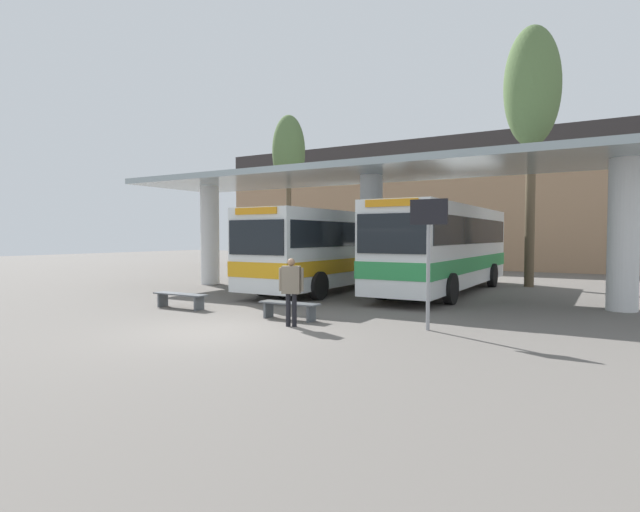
{
  "coord_description": "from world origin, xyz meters",
  "views": [
    {
      "loc": [
        7.96,
        -8.8,
        2.23
      ],
      "look_at": [
        0.0,
        4.68,
        1.6
      ],
      "focal_mm": 28.0,
      "sensor_mm": 36.0,
      "label": 1
    }
  ],
  "objects_px": {
    "info_sign_platform": "(428,237)",
    "poplar_tree_behind_left": "(289,154)",
    "transit_bus_left_bay": "(333,247)",
    "pedestrian_waiting": "(291,285)",
    "waiting_bench_near_pillar": "(289,307)",
    "waiting_bench_mid_platform": "(180,297)",
    "transit_bus_center_bay": "(445,245)",
    "poplar_tree_behind_right": "(532,91)"
  },
  "relations": [
    {
      "from": "info_sign_platform",
      "to": "poplar_tree_behind_left",
      "type": "bearing_deg",
      "value": 134.64
    },
    {
      "from": "transit_bus_left_bay",
      "to": "pedestrian_waiting",
      "type": "xyz_separation_m",
      "value": [
        3.2,
        -7.85,
        -0.75
      ]
    },
    {
      "from": "transit_bus_left_bay",
      "to": "waiting_bench_near_pillar",
      "type": "height_order",
      "value": "transit_bus_left_bay"
    },
    {
      "from": "waiting_bench_mid_platform",
      "to": "transit_bus_center_bay",
      "type": "bearing_deg",
      "value": 56.24
    },
    {
      "from": "waiting_bench_near_pillar",
      "to": "info_sign_platform",
      "type": "distance_m",
      "value": 4.13
    },
    {
      "from": "transit_bus_center_bay",
      "to": "poplar_tree_behind_right",
      "type": "bearing_deg",
      "value": -123.25
    },
    {
      "from": "transit_bus_center_bay",
      "to": "info_sign_platform",
      "type": "distance_m",
      "value": 8.34
    },
    {
      "from": "poplar_tree_behind_left",
      "to": "pedestrian_waiting",
      "type": "bearing_deg",
      "value": -55.68
    },
    {
      "from": "transit_bus_left_bay",
      "to": "info_sign_platform",
      "type": "bearing_deg",
      "value": 133.97
    },
    {
      "from": "poplar_tree_behind_left",
      "to": "poplar_tree_behind_right",
      "type": "bearing_deg",
      "value": -3.3
    },
    {
      "from": "transit_bus_center_bay",
      "to": "pedestrian_waiting",
      "type": "distance_m",
      "value": 9.44
    },
    {
      "from": "transit_bus_center_bay",
      "to": "poplar_tree_behind_left",
      "type": "xyz_separation_m",
      "value": [
        -10.64,
        4.7,
        5.14
      ]
    },
    {
      "from": "waiting_bench_near_pillar",
      "to": "poplar_tree_behind_left",
      "type": "relative_size",
      "value": 0.19
    },
    {
      "from": "waiting_bench_near_pillar",
      "to": "poplar_tree_behind_left",
      "type": "bearing_deg",
      "value": 124.15
    },
    {
      "from": "info_sign_platform",
      "to": "pedestrian_waiting",
      "type": "xyz_separation_m",
      "value": [
        -3.05,
        -1.25,
        -1.18
      ]
    },
    {
      "from": "waiting_bench_near_pillar",
      "to": "pedestrian_waiting",
      "type": "height_order",
      "value": "pedestrian_waiting"
    },
    {
      "from": "waiting_bench_near_pillar",
      "to": "pedestrian_waiting",
      "type": "relative_size",
      "value": 1.02
    },
    {
      "from": "transit_bus_center_bay",
      "to": "poplar_tree_behind_right",
      "type": "height_order",
      "value": "poplar_tree_behind_right"
    },
    {
      "from": "transit_bus_left_bay",
      "to": "transit_bus_center_bay",
      "type": "distance_m",
      "value": 4.51
    },
    {
      "from": "transit_bus_left_bay",
      "to": "poplar_tree_behind_left",
      "type": "bearing_deg",
      "value": -43.61
    },
    {
      "from": "waiting_bench_near_pillar",
      "to": "poplar_tree_behind_left",
      "type": "distance_m",
      "value": 17.32
    },
    {
      "from": "pedestrian_waiting",
      "to": "transit_bus_center_bay",
      "type": "bearing_deg",
      "value": 61.31
    },
    {
      "from": "poplar_tree_behind_right",
      "to": "waiting_bench_near_pillar",
      "type": "bearing_deg",
      "value": -108.78
    },
    {
      "from": "transit_bus_left_bay",
      "to": "waiting_bench_near_pillar",
      "type": "distance_m",
      "value": 7.63
    },
    {
      "from": "poplar_tree_behind_left",
      "to": "info_sign_platform",
      "type": "bearing_deg",
      "value": -45.36
    },
    {
      "from": "pedestrian_waiting",
      "to": "poplar_tree_behind_left",
      "type": "distance_m",
      "value": 18.03
    },
    {
      "from": "transit_bus_left_bay",
      "to": "transit_bus_center_bay",
      "type": "height_order",
      "value": "transit_bus_center_bay"
    },
    {
      "from": "transit_bus_center_bay",
      "to": "waiting_bench_mid_platform",
      "type": "bearing_deg",
      "value": 56.2
    },
    {
      "from": "pedestrian_waiting",
      "to": "poplar_tree_behind_left",
      "type": "xyz_separation_m",
      "value": [
        -9.59,
        14.05,
        5.98
      ]
    },
    {
      "from": "waiting_bench_mid_platform",
      "to": "poplar_tree_behind_right",
      "type": "height_order",
      "value": "poplar_tree_behind_right"
    },
    {
      "from": "transit_bus_center_bay",
      "to": "waiting_bench_near_pillar",
      "type": "distance_m",
      "value": 8.82
    },
    {
      "from": "pedestrian_waiting",
      "to": "poplar_tree_behind_left",
      "type": "relative_size",
      "value": 0.18
    },
    {
      "from": "waiting_bench_near_pillar",
      "to": "info_sign_platform",
      "type": "relative_size",
      "value": 0.55
    },
    {
      "from": "info_sign_platform",
      "to": "transit_bus_center_bay",
      "type": "bearing_deg",
      "value": 103.88
    },
    {
      "from": "waiting_bench_mid_platform",
      "to": "info_sign_platform",
      "type": "distance_m",
      "value": 7.93
    },
    {
      "from": "transit_bus_center_bay",
      "to": "info_sign_platform",
      "type": "height_order",
      "value": "transit_bus_center_bay"
    },
    {
      "from": "transit_bus_center_bay",
      "to": "poplar_tree_behind_right",
      "type": "relative_size",
      "value": 0.99
    },
    {
      "from": "waiting_bench_near_pillar",
      "to": "waiting_bench_mid_platform",
      "type": "distance_m",
      "value": 4.04
    },
    {
      "from": "transit_bus_center_bay",
      "to": "info_sign_platform",
      "type": "bearing_deg",
      "value": 103.84
    },
    {
      "from": "poplar_tree_behind_left",
      "to": "poplar_tree_behind_right",
      "type": "distance_m",
      "value": 13.32
    },
    {
      "from": "transit_bus_left_bay",
      "to": "poplar_tree_behind_left",
      "type": "distance_m",
      "value": 10.32
    },
    {
      "from": "transit_bus_center_bay",
      "to": "poplar_tree_behind_left",
      "type": "bearing_deg",
      "value": -23.88
    }
  ]
}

